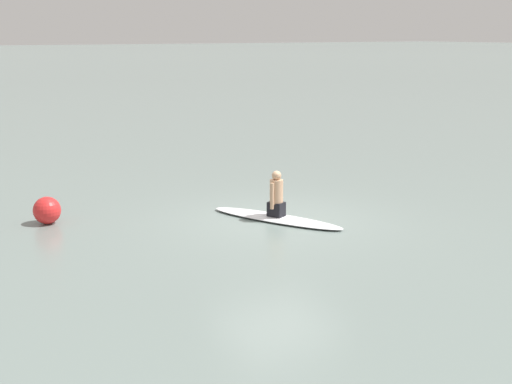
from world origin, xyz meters
The scene contains 4 objects.
ground_plane centered at (0.00, 0.00, 0.00)m, with size 400.00×400.00×0.00m, color slate.
surfboard centered at (0.04, -0.01, 0.05)m, with size 3.11×0.65×0.09m, color white.
person_paddler centered at (0.04, -0.01, 0.52)m, with size 0.41×0.40×0.96m.
buoy_marker centered at (4.19, -2.21, 0.28)m, with size 0.56×0.56×0.56m, color red.
Camera 1 is at (7.70, 11.81, 3.84)m, focal length 49.07 mm.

